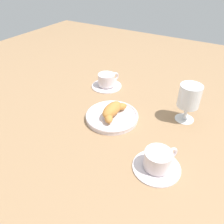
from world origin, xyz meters
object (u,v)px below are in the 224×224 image
object	(u,v)px
pastry_plate	(112,116)
coffee_cup_near	(107,81)
juice_glass_left	(189,97)
coffee_cup_far	(158,161)
croissant_large	(113,110)

from	to	relation	value
pastry_plate	coffee_cup_near	xyz separation A→B (m)	(-0.20, -0.15, 0.02)
coffee_cup_near	juice_glass_left	bearing A→B (deg)	79.98
pastry_plate	coffee_cup_far	xyz separation A→B (m)	(0.13, 0.23, 0.02)
pastry_plate	coffee_cup_far	bearing A→B (deg)	59.61
croissant_large	juice_glass_left	distance (m)	0.27
coffee_cup_far	croissant_large	bearing A→B (deg)	-120.73
croissant_large	juice_glass_left	bearing A→B (deg)	120.28
coffee_cup_near	coffee_cup_far	bearing A→B (deg)	48.31
pastry_plate	coffee_cup_near	world-z (taller)	coffee_cup_near
coffee_cup_near	coffee_cup_far	world-z (taller)	same
pastry_plate	coffee_cup_far	world-z (taller)	coffee_cup_far
pastry_plate	coffee_cup_near	distance (m)	0.25
juice_glass_left	croissant_large	bearing A→B (deg)	-59.72
croissant_large	juice_glass_left	world-z (taller)	juice_glass_left
coffee_cup_far	coffee_cup_near	bearing A→B (deg)	-131.69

